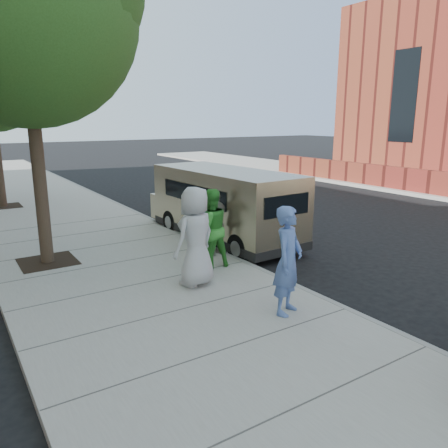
# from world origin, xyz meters

# --- Properties ---
(ground) EXTENTS (120.00, 120.00, 0.00)m
(ground) POSITION_xyz_m (0.00, 0.00, 0.00)
(ground) COLOR black
(ground) RESTS_ON ground
(sidewalk) EXTENTS (5.00, 60.00, 0.15)m
(sidewalk) POSITION_xyz_m (-1.00, 0.00, 0.07)
(sidewalk) COLOR gray
(sidewalk) RESTS_ON ground
(curb_face) EXTENTS (0.12, 60.00, 0.16)m
(curb_face) POSITION_xyz_m (1.44, 0.00, 0.07)
(curb_face) COLOR gray
(curb_face) RESTS_ON ground
(tree_near) EXTENTS (4.62, 4.60, 7.53)m
(tree_near) POSITION_xyz_m (-2.25, 2.40, 5.55)
(tree_near) COLOR black
(tree_near) RESTS_ON sidewalk
(parking_meter) EXTENTS (0.29, 0.12, 1.35)m
(parking_meter) POSITION_xyz_m (0.64, 0.21, 1.13)
(parking_meter) COLOR gray
(parking_meter) RESTS_ON sidewalk
(van) EXTENTS (1.99, 5.37, 1.96)m
(van) POSITION_xyz_m (2.30, 2.22, 1.04)
(van) COLOR tan
(van) RESTS_ON ground
(person_officer) EXTENTS (0.78, 0.69, 1.80)m
(person_officer) POSITION_xyz_m (0.48, -2.55, 1.05)
(person_officer) COLOR #536FB2
(person_officer) RESTS_ON sidewalk
(person_green_shirt) EXTENTS (0.89, 0.73, 1.71)m
(person_green_shirt) POSITION_xyz_m (0.62, 0.11, 1.01)
(person_green_shirt) COLOR green
(person_green_shirt) RESTS_ON sidewalk
(person_gray_shirt) EXTENTS (1.08, 0.87, 1.92)m
(person_gray_shirt) POSITION_xyz_m (-0.16, -0.62, 1.11)
(person_gray_shirt) COLOR #B5B5B8
(person_gray_shirt) RESTS_ON sidewalk
(person_striped_polo) EXTENTS (0.99, 0.64, 1.56)m
(person_striped_polo) POSITION_xyz_m (1.20, 0.82, 0.93)
(person_striped_polo) COLOR gray
(person_striped_polo) RESTS_ON sidewalk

